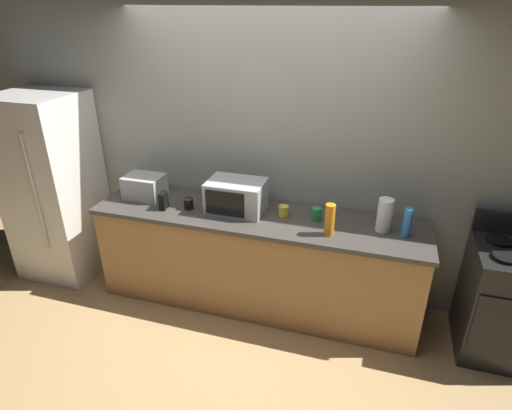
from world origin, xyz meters
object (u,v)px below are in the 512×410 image
Objects in this scene: refrigerator at (54,187)px; mug_green at (316,214)px; stove_range at (506,302)px; paper_towel_roll at (385,215)px; cordless_phone at (163,201)px; bottle_spray_cleaner at (407,223)px; mug_yellow at (284,211)px; toaster_oven at (145,187)px; mug_black at (189,204)px; microwave at (236,196)px; bottle_dish_soap at (330,220)px.

mug_green is (2.55, 0.07, 0.05)m from refrigerator.
stove_range is 1.13m from paper_towel_roll.
refrigerator is 2.55m from mug_green.
bottle_spray_cleaner reaches higher than cordless_phone.
mug_yellow is at bearing 177.92° from stove_range.
toaster_oven is at bearing 178.88° from stove_range.
toaster_oven reaches higher than stove_range.
toaster_oven is 3.69× the size of mug_yellow.
mug_black is (0.48, -0.10, -0.06)m from toaster_oven.
stove_range is at bearing 0.00° from refrigerator.
stove_range is (4.05, 0.00, -0.44)m from refrigerator.
bottle_spray_cleaner is at bearing 1.55° from mug_black.
mug_black is at bearing -167.58° from microwave.
bottle_spray_cleaner reaches higher than stove_range.
mug_yellow is (1.30, 0.00, -0.06)m from toaster_oven.
refrigerator is 18.65× the size of mug_black.
bottle_dish_soap is (2.68, -0.14, 0.13)m from refrigerator.
mug_black is at bearing -178.45° from bottle_spray_cleaner.
bottle_spray_cleaner is 2.44× the size of mug_black.
cordless_phone is (-1.83, -0.15, -0.06)m from paper_towel_roll.
stove_range is 2.25× the size of microwave.
cordless_phone is 1.40× the size of mug_green.
cordless_phone is 1.55× the size of mug_black.
microwave is 1.87× the size of bottle_dish_soap.
bottle_dish_soap is at bearing -154.38° from paper_towel_roll.
stove_range reaches higher than mug_yellow.
bottle_spray_cleaner is (-0.80, 0.01, 0.56)m from stove_range.
toaster_oven is 2.28m from bottle_spray_cleaner.
refrigerator reaches higher than toaster_oven.
bottle_spray_cleaner is at bearing -1.70° from microwave.
refrigerator reaches higher than mug_yellow.
paper_towel_roll is 1.05× the size of bottle_dish_soap.
mug_green is 1.10m from mug_black.
cordless_phone is 1.63× the size of mug_yellow.
cordless_phone is at bearing -166.36° from microwave.
bottle_dish_soap is at bearing -9.13° from cordless_phone.
bottle_dish_soap is (0.82, -0.19, -0.01)m from microwave.
cordless_phone is at bearing 178.42° from bottle_dish_soap.
microwave is at bearing -177.89° from mug_green.
cordless_phone is at bearing -164.00° from mug_black.
mug_green is at bearing 6.00° from mug_black.
paper_towel_roll is 1.80× the size of cordless_phone.
bottle_dish_soap is (-1.37, -0.14, 0.57)m from stove_range.
refrigerator is at bearing -178.52° from microwave.
bottle_dish_soap is 1.09× the size of bottle_spray_cleaner.
paper_towel_roll is 1.84m from cordless_phone.
mug_green is at bearing 0.09° from cordless_phone.
toaster_oven is 0.50m from mug_black.
cordless_phone is 0.58× the size of bottle_dish_soap.
mug_green reaches higher than mug_black.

